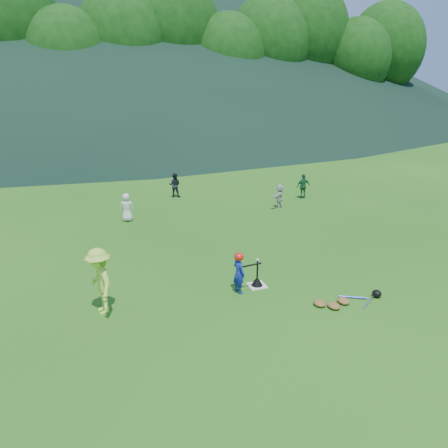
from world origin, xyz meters
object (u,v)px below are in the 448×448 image
(adult_coach, at_px, (100,281))
(equipment_pile, at_px, (344,301))
(fielder_b, at_px, (175,185))
(fielder_c, at_px, (303,186))
(fielder_a, at_px, (127,207))
(batter_child, at_px, (239,273))
(fielder_d, at_px, (279,196))
(batting_tee, at_px, (257,281))
(home_plate, at_px, (257,285))

(adult_coach, height_order, equipment_pile, adult_coach)
(fielder_b, xyz_separation_m, fielder_c, (5.27, -2.20, 0.01))
(fielder_a, relative_size, equipment_pile, 0.59)
(batter_child, distance_m, adult_coach, 3.34)
(fielder_a, bearing_deg, equipment_pile, 129.75)
(fielder_b, relative_size, equipment_pile, 0.61)
(adult_coach, bearing_deg, fielder_b, 146.12)
(fielder_b, relative_size, fielder_d, 1.09)
(batting_tee, bearing_deg, home_plate, 0.00)
(home_plate, distance_m, fielder_c, 8.91)
(fielder_a, xyz_separation_m, equipment_pile, (3.97, -8.10, -0.46))
(fielder_d, distance_m, batting_tee, 7.17)
(fielder_c, distance_m, fielder_d, 1.92)
(adult_coach, height_order, fielder_b, adult_coach)
(adult_coach, relative_size, fielder_d, 1.58)
(adult_coach, xyz_separation_m, batting_tee, (3.90, -0.02, -0.66))
(batter_child, height_order, fielder_d, batter_child)
(batter_child, distance_m, fielder_b, 9.45)
(fielder_b, distance_m, equipment_pile, 10.94)
(equipment_pile, bearing_deg, fielder_d, 74.40)
(fielder_b, height_order, fielder_c, fielder_c)
(home_plate, relative_size, fielder_b, 0.41)
(batter_child, distance_m, batting_tee, 0.72)
(adult_coach, relative_size, fielder_b, 1.44)
(batter_child, height_order, adult_coach, adult_coach)
(fielder_d, bearing_deg, fielder_b, -85.11)
(batter_child, bearing_deg, batting_tee, -89.59)
(home_plate, xyz_separation_m, equipment_pile, (1.59, -1.56, 0.06))
(fielder_c, relative_size, equipment_pile, 0.62)
(adult_coach, distance_m, fielder_c, 11.67)
(batting_tee, bearing_deg, fielder_a, 110.00)
(adult_coach, height_order, fielder_a, adult_coach)
(adult_coach, bearing_deg, home_plate, 79.35)
(fielder_d, bearing_deg, adult_coach, -5.31)
(batting_tee, bearing_deg, batter_child, -164.76)
(fielder_d, distance_m, equipment_pile, 7.98)
(adult_coach, bearing_deg, fielder_d, 118.26)
(fielder_b, xyz_separation_m, fielder_d, (3.60, -3.15, -0.05))
(fielder_c, height_order, batting_tee, fielder_c)
(fielder_b, bearing_deg, fielder_a, 72.05)
(batter_child, distance_m, fielder_a, 6.93)
(home_plate, height_order, fielder_a, fielder_a)
(home_plate, height_order, batter_child, batter_child)
(home_plate, distance_m, fielder_a, 6.98)
(fielder_c, xyz_separation_m, fielder_d, (-1.67, -0.96, -0.05))
(batter_child, bearing_deg, fielder_c, -54.42)
(home_plate, xyz_separation_m, batting_tee, (0.00, 0.00, 0.12))
(home_plate, xyz_separation_m, fielder_a, (-2.38, 6.54, 0.52))
(adult_coach, height_order, fielder_c, adult_coach)
(home_plate, distance_m, equipment_pile, 2.23)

